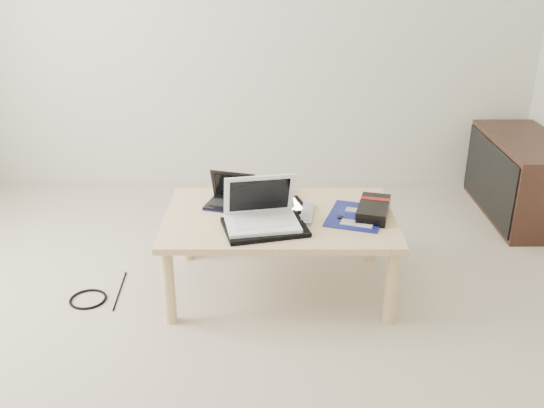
{
  "coord_description": "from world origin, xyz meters",
  "views": [
    {
      "loc": [
        0.22,
        -2.08,
        1.61
      ],
      "look_at": [
        0.22,
        0.56,
        0.46
      ],
      "focal_mm": 40.0,
      "sensor_mm": 36.0,
      "label": 1
    }
  ],
  "objects_px": {
    "white_laptop": "(261,214)",
    "netbook": "(231,199)",
    "gpu_box": "(374,209)",
    "coffee_table": "(279,224)",
    "media_cabinet": "(520,178)"
  },
  "relations": [
    {
      "from": "coffee_table",
      "to": "media_cabinet",
      "type": "xyz_separation_m",
      "value": [
        1.52,
        0.89,
        -0.1
      ]
    },
    {
      "from": "gpu_box",
      "to": "netbook",
      "type": "bearing_deg",
      "value": 170.24
    },
    {
      "from": "netbook",
      "to": "gpu_box",
      "type": "distance_m",
      "value": 0.7
    },
    {
      "from": "white_laptop",
      "to": "media_cabinet",
      "type": "bearing_deg",
      "value": 32.37
    },
    {
      "from": "netbook",
      "to": "white_laptop",
      "type": "xyz_separation_m",
      "value": [
        0.15,
        -0.25,
        0.03
      ]
    },
    {
      "from": "coffee_table",
      "to": "gpu_box",
      "type": "height_order",
      "value": "gpu_box"
    },
    {
      "from": "media_cabinet",
      "to": "netbook",
      "type": "xyz_separation_m",
      "value": [
        -1.76,
        -0.77,
        0.19
      ]
    },
    {
      "from": "netbook",
      "to": "gpu_box",
      "type": "bearing_deg",
      "value": -9.76
    },
    {
      "from": "coffee_table",
      "to": "netbook",
      "type": "distance_m",
      "value": 0.28
    },
    {
      "from": "coffee_table",
      "to": "media_cabinet",
      "type": "bearing_deg",
      "value": 30.38
    },
    {
      "from": "media_cabinet",
      "to": "white_laptop",
      "type": "xyz_separation_m",
      "value": [
        -1.6,
        -1.02,
        0.22
      ]
    },
    {
      "from": "media_cabinet",
      "to": "gpu_box",
      "type": "xyz_separation_m",
      "value": [
        -1.07,
        -0.88,
        0.18
      ]
    },
    {
      "from": "white_laptop",
      "to": "gpu_box",
      "type": "height_order",
      "value": "white_laptop"
    },
    {
      "from": "white_laptop",
      "to": "netbook",
      "type": "bearing_deg",
      "value": 121.54
    },
    {
      "from": "netbook",
      "to": "white_laptop",
      "type": "relative_size",
      "value": 0.75
    }
  ]
}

